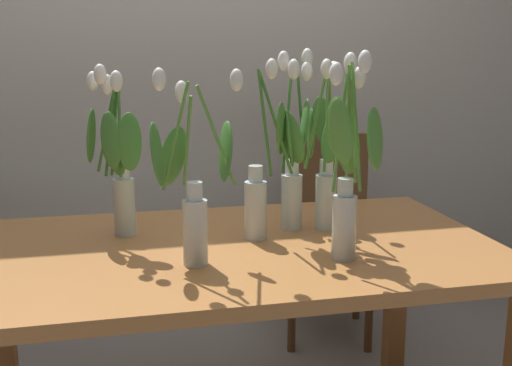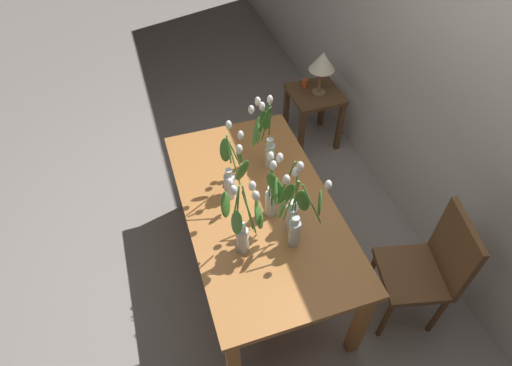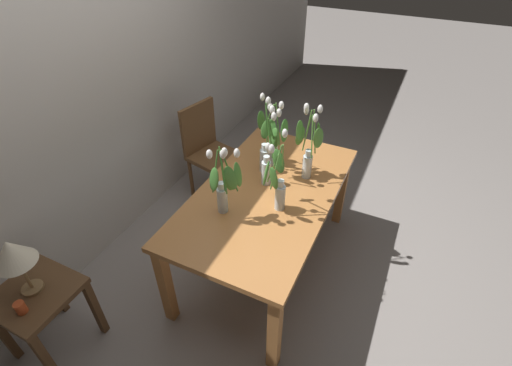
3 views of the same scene
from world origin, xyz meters
The scene contains 13 objects.
ground_plane centered at (0.00, 0.00, 0.00)m, with size 18.00×18.00×0.00m, color gray.
room_wall_rear centered at (0.00, 1.34, 1.35)m, with size 9.00×0.10×2.70m, color beige.
dining_table centered at (0.00, 0.00, 0.65)m, with size 1.60×0.90×0.74m.
tulip_vase_0 centered at (0.29, -0.18, 0.98)m, with size 0.19×0.23×0.57m.
tulip_vase_1 centered at (0.11, 0.04, 0.93)m, with size 0.17×0.11×0.55m.
tulip_vase_2 centered at (0.32, 0.10, 0.95)m, with size 0.18×0.26×0.55m.
tulip_vase_3 centered at (-0.13, -0.13, 0.94)m, with size 0.26×0.15×0.53m.
tulip_vase_4 centered at (-0.32, 0.15, 0.96)m, with size 0.17×0.18×0.53m.
tulip_vase_5 centered at (0.23, 0.11, 0.93)m, with size 0.17×0.20×0.58m.
dining_chair centered at (0.61, 0.88, 0.52)m, with size 0.48×0.48×0.93m.
side_table centered at (-1.22, 0.94, 0.43)m, with size 0.44×0.44×0.55m.
table_lamp centered at (-1.21, 0.96, 0.86)m, with size 0.22×0.22×0.40m.
pillar_candle centered at (-1.34, 0.88, 0.59)m, with size 0.06×0.06×0.07m, color #CC4C23.
Camera 2 is at (1.58, -0.53, 2.73)m, focal length 29.47 mm.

